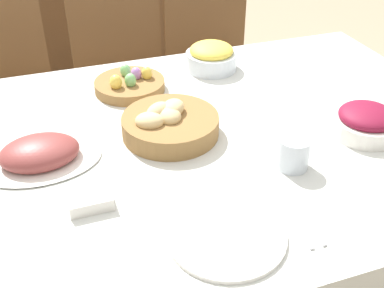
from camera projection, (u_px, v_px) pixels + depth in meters
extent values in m
cube|color=silver|center=(187.00, 235.00, 1.55)|extent=(1.76, 1.14, 0.75)
cylinder|color=brown|center=(200.00, 152.00, 2.20)|extent=(0.03, 0.03, 0.46)
cylinder|color=brown|center=(274.00, 135.00, 2.32)|extent=(0.03, 0.03, 0.46)
cylinder|color=brown|center=(171.00, 113.00, 2.49)|extent=(0.03, 0.03, 0.46)
cylinder|color=brown|center=(238.00, 99.00, 2.62)|extent=(0.03, 0.03, 0.46)
cube|color=brown|center=(222.00, 80.00, 2.27)|extent=(0.44, 0.44, 0.02)
cube|color=brown|center=(206.00, 13.00, 2.28)|extent=(0.42, 0.04, 0.50)
cylinder|color=brown|center=(103.00, 171.00, 2.08)|extent=(0.03, 0.03, 0.46)
cylinder|color=brown|center=(187.00, 152.00, 2.19)|extent=(0.03, 0.03, 0.46)
cylinder|color=brown|center=(86.00, 127.00, 2.38)|extent=(0.03, 0.03, 0.46)
cylinder|color=brown|center=(161.00, 113.00, 2.49)|extent=(0.03, 0.03, 0.46)
cube|color=brown|center=(131.00, 95.00, 2.15)|extent=(0.43, 0.43, 0.02)
cube|color=brown|center=(115.00, 24.00, 2.16)|extent=(0.42, 0.03, 0.50)
cylinder|color=brown|center=(66.00, 178.00, 2.04)|extent=(0.03, 0.03, 0.46)
cylinder|color=brown|center=(58.00, 131.00, 2.34)|extent=(0.03, 0.03, 0.46)
cube|color=brown|center=(6.00, 114.00, 2.01)|extent=(0.43, 0.43, 0.02)
cube|color=brown|center=(56.00, 20.00, 2.94)|extent=(1.30, 0.44, 0.95)
cylinder|color=olive|center=(170.00, 125.00, 1.35)|extent=(0.27, 0.27, 0.06)
ellipsoid|color=#E0C184|center=(150.00, 121.00, 1.30)|extent=(0.10, 0.09, 0.05)
ellipsoid|color=#E0C184|center=(168.00, 116.00, 1.32)|extent=(0.08, 0.09, 0.05)
ellipsoid|color=#E0C184|center=(173.00, 108.00, 1.34)|extent=(0.10, 0.10, 0.04)
ellipsoid|color=#E0C184|center=(159.00, 112.00, 1.33)|extent=(0.10, 0.09, 0.05)
cylinder|color=olive|center=(130.00, 85.00, 1.58)|extent=(0.23, 0.23, 0.03)
ellipsoid|color=#B27AD1|center=(136.00, 74.00, 1.57)|extent=(0.04, 0.04, 0.05)
ellipsoid|color=#F4D151|center=(116.00, 82.00, 1.52)|extent=(0.04, 0.04, 0.05)
ellipsoid|color=#F4D151|center=(147.00, 73.00, 1.58)|extent=(0.04, 0.04, 0.05)
ellipsoid|color=#7FCC7A|center=(125.00, 71.00, 1.59)|extent=(0.04, 0.04, 0.05)
ellipsoid|color=#7FCC7A|center=(130.00, 80.00, 1.53)|extent=(0.04, 0.04, 0.05)
ellipsoid|color=silver|center=(41.00, 160.00, 1.25)|extent=(0.31, 0.22, 0.01)
ellipsoid|color=brown|center=(39.00, 152.00, 1.24)|extent=(0.20, 0.15, 0.07)
cylinder|color=silver|center=(211.00, 61.00, 1.71)|extent=(0.18, 0.18, 0.06)
ellipsoid|color=#F4DB4C|center=(211.00, 50.00, 1.69)|extent=(0.15, 0.15, 0.05)
cylinder|color=silver|center=(365.00, 126.00, 1.35)|extent=(0.19, 0.19, 0.05)
ellipsoid|color=maroon|center=(367.00, 116.00, 1.33)|extent=(0.16, 0.16, 0.06)
cylinder|color=silver|center=(226.00, 235.00, 1.02)|extent=(0.26, 0.26, 0.01)
cube|color=silver|center=(157.00, 254.00, 0.98)|extent=(0.01, 0.19, 0.00)
cube|color=silver|center=(290.00, 220.00, 1.07)|extent=(0.01, 0.19, 0.00)
cube|color=silver|center=(302.00, 217.00, 1.07)|extent=(0.01, 0.19, 0.00)
cylinder|color=silver|center=(293.00, 153.00, 1.21)|extent=(0.08, 0.08, 0.08)
cube|color=silver|center=(90.00, 202.00, 1.10)|extent=(0.10, 0.06, 0.03)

